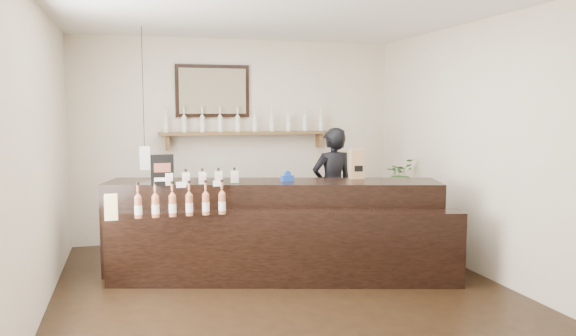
{
  "coord_description": "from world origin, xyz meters",
  "views": [
    {
      "loc": [
        -1.45,
        -5.33,
        1.83
      ],
      "look_at": [
        0.24,
        0.7,
        1.17
      ],
      "focal_mm": 35.0,
      "sensor_mm": 36.0,
      "label": 1
    }
  ],
  "objects": [
    {
      "name": "ground",
      "position": [
        0.0,
        0.0,
        0.0
      ],
      "size": [
        5.0,
        5.0,
        0.0
      ],
      "primitive_type": "plane",
      "color": "black",
      "rests_on": "ground"
    },
    {
      "name": "room_shell",
      "position": [
        0.0,
        0.0,
        1.7
      ],
      "size": [
        5.0,
        5.0,
        5.0
      ],
      "color": "beige",
      "rests_on": "ground"
    },
    {
      "name": "back_wall_decor",
      "position": [
        -0.16,
        2.37,
        1.76
      ],
      "size": [
        2.66,
        0.96,
        1.69
      ],
      "color": "brown",
      "rests_on": "ground"
    },
    {
      "name": "counter",
      "position": [
        0.06,
        0.56,
        0.48
      ],
      "size": [
        3.73,
        1.97,
        1.2
      ],
      "color": "black",
      "rests_on": "ground"
    },
    {
      "name": "promo_sign",
      "position": [
        -1.15,
        0.62,
        1.2
      ],
      "size": [
        0.24,
        0.02,
        0.33
      ],
      "color": "black",
      "rests_on": "counter"
    },
    {
      "name": "paper_bag",
      "position": [
        1.05,
        0.66,
        1.2
      ],
      "size": [
        0.17,
        0.13,
        0.34
      ],
      "color": "#A3754E",
      "rests_on": "counter"
    },
    {
      "name": "tape_dispenser",
      "position": [
        0.21,
        0.65,
        1.08
      ],
      "size": [
        0.15,
        0.08,
        0.12
      ],
      "color": "#163B9D",
      "rests_on": "counter"
    },
    {
      "name": "side_cabinet",
      "position": [
        2.0,
        1.43,
        0.38
      ],
      "size": [
        0.43,
        0.56,
        0.77
      ],
      "color": "brown",
      "rests_on": "ground"
    },
    {
      "name": "potted_plant",
      "position": [
        2.0,
        1.43,
        0.97
      ],
      "size": [
        0.48,
        0.46,
        0.41
      ],
      "primitive_type": "imported",
      "rotation": [
        0.0,
        0.0,
        0.54
      ],
      "color": "#376629",
      "rests_on": "side_cabinet"
    },
    {
      "name": "shopkeeper",
      "position": [
        1.08,
        1.55,
        0.9
      ],
      "size": [
        0.72,
        0.53,
        1.8
      ],
      "primitive_type": "imported",
      "rotation": [
        0.0,
        0.0,
        3.3
      ],
      "color": "black",
      "rests_on": "ground"
    }
  ]
}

